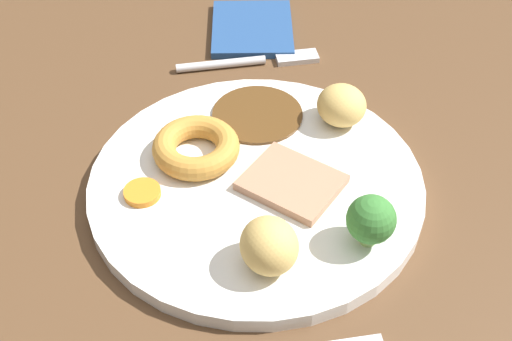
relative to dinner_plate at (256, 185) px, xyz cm
name	(u,v)px	position (x,y,z in cm)	size (l,w,h in cm)	color
dining_table	(226,227)	(2.43, -2.82, -2.50)	(120.00, 84.00, 3.60)	brown
dinner_plate	(256,185)	(0.00, 0.00, 0.00)	(28.68, 28.68, 1.40)	white
gravy_pool	(257,114)	(-8.52, 0.87, 0.85)	(8.56, 8.56, 0.30)	#563819
meat_slice_main	(292,182)	(1.08, 2.93, 1.10)	(7.67, 6.32, 0.80)	tan
yorkshire_pudding	(196,147)	(-3.34, -4.98, 1.75)	(7.69, 7.69, 2.10)	#C68938
roast_potato_left	(342,105)	(-7.05, 8.50, 2.56)	(4.49, 4.64, 3.72)	#D8B260
roast_potato_right	(269,246)	(9.17, 0.18, 2.78)	(4.79, 4.37, 4.16)	#D8B260
carrot_coin_front	(142,193)	(1.10, -9.59, 1.00)	(3.10, 3.10, 0.59)	orange
broccoli_floret	(371,220)	(7.68, 8.06, 3.20)	(3.85, 3.85, 4.48)	#8CB766
fork	(253,61)	(-18.89, 1.27, -0.31)	(2.82, 15.32, 0.90)	silver
folded_napkin	(252,28)	(-25.33, 1.76, -0.30)	(11.00, 9.00, 0.80)	navy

